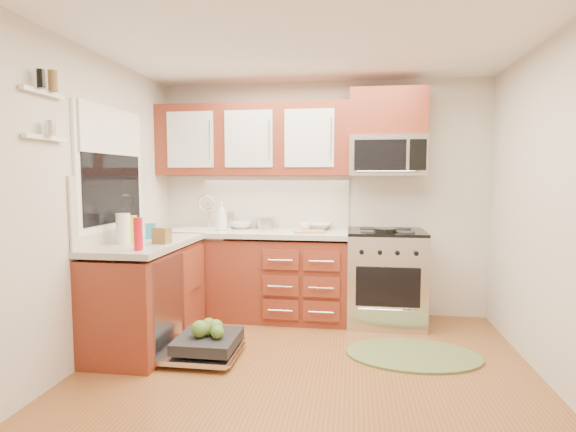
% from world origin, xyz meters
% --- Properties ---
extents(floor, '(3.50, 3.50, 0.00)m').
position_xyz_m(floor, '(0.00, 0.00, 0.00)').
color(floor, brown).
rests_on(floor, ground).
extents(ceiling, '(3.50, 3.50, 0.00)m').
position_xyz_m(ceiling, '(0.00, 0.00, 2.50)').
color(ceiling, white).
rests_on(ceiling, ground).
extents(wall_back, '(3.50, 0.04, 2.50)m').
position_xyz_m(wall_back, '(0.00, 1.75, 1.25)').
color(wall_back, beige).
rests_on(wall_back, ground).
extents(wall_front, '(3.50, 0.04, 2.50)m').
position_xyz_m(wall_front, '(0.00, -1.75, 1.25)').
color(wall_front, beige).
rests_on(wall_front, ground).
extents(wall_left, '(0.04, 3.50, 2.50)m').
position_xyz_m(wall_left, '(-1.75, 0.00, 1.25)').
color(wall_left, beige).
rests_on(wall_left, ground).
extents(wall_right, '(0.04, 3.50, 2.50)m').
position_xyz_m(wall_right, '(1.75, 0.00, 1.25)').
color(wall_right, beige).
rests_on(wall_right, ground).
extents(base_cabinet_back, '(2.05, 0.60, 0.85)m').
position_xyz_m(base_cabinet_back, '(-0.73, 1.45, 0.42)').
color(base_cabinet_back, maroon).
rests_on(base_cabinet_back, ground).
extents(base_cabinet_left, '(0.60, 1.25, 0.85)m').
position_xyz_m(base_cabinet_left, '(-1.45, 0.52, 0.42)').
color(base_cabinet_left, maroon).
rests_on(base_cabinet_left, ground).
extents(countertop_back, '(2.07, 0.64, 0.05)m').
position_xyz_m(countertop_back, '(-0.72, 1.44, 0.90)').
color(countertop_back, '#B9B4A9').
rests_on(countertop_back, base_cabinet_back).
extents(countertop_left, '(0.64, 1.27, 0.05)m').
position_xyz_m(countertop_left, '(-1.44, 0.53, 0.90)').
color(countertop_left, '#B9B4A9').
rests_on(countertop_left, base_cabinet_left).
extents(backsplash_back, '(2.05, 0.02, 0.57)m').
position_xyz_m(backsplash_back, '(-0.73, 1.74, 1.21)').
color(backsplash_back, silver).
rests_on(backsplash_back, ground).
extents(backsplash_left, '(0.02, 1.25, 0.57)m').
position_xyz_m(backsplash_left, '(-1.74, 0.52, 1.21)').
color(backsplash_left, silver).
rests_on(backsplash_left, ground).
extents(upper_cabinets, '(2.05, 0.35, 0.75)m').
position_xyz_m(upper_cabinets, '(-0.73, 1.57, 1.88)').
color(upper_cabinets, maroon).
rests_on(upper_cabinets, ground).
extents(cabinet_over_mw, '(0.76, 0.35, 0.47)m').
position_xyz_m(cabinet_over_mw, '(0.68, 1.57, 2.13)').
color(cabinet_over_mw, maroon).
rests_on(cabinet_over_mw, ground).
extents(range, '(0.76, 0.64, 0.95)m').
position_xyz_m(range, '(0.68, 1.43, 0.47)').
color(range, silver).
rests_on(range, ground).
extents(microwave, '(0.76, 0.38, 0.40)m').
position_xyz_m(microwave, '(0.68, 1.55, 1.70)').
color(microwave, silver).
rests_on(microwave, ground).
extents(sink, '(0.62, 0.50, 0.26)m').
position_xyz_m(sink, '(-1.25, 1.42, 0.80)').
color(sink, white).
rests_on(sink, ground).
extents(dishwasher, '(0.70, 0.60, 0.20)m').
position_xyz_m(dishwasher, '(-0.86, 0.30, 0.10)').
color(dishwasher, silver).
rests_on(dishwasher, ground).
extents(window, '(0.03, 1.05, 1.05)m').
position_xyz_m(window, '(-1.74, 0.50, 1.55)').
color(window, white).
rests_on(window, ground).
extents(window_blind, '(0.02, 0.96, 0.40)m').
position_xyz_m(window_blind, '(-1.71, 0.50, 1.88)').
color(window_blind, white).
rests_on(window_blind, ground).
extents(shelf_upper, '(0.04, 0.40, 0.03)m').
position_xyz_m(shelf_upper, '(-1.72, -0.35, 2.05)').
color(shelf_upper, white).
rests_on(shelf_upper, ground).
extents(shelf_lower, '(0.04, 0.40, 0.03)m').
position_xyz_m(shelf_lower, '(-1.72, -0.35, 1.75)').
color(shelf_lower, white).
rests_on(shelf_lower, ground).
extents(rug, '(1.31, 1.10, 0.02)m').
position_xyz_m(rug, '(0.86, 0.58, 0.01)').
color(rug, olive).
rests_on(rug, ground).
extents(skillet, '(0.23, 0.23, 0.04)m').
position_xyz_m(skillet, '(0.65, 1.26, 0.97)').
color(skillet, black).
rests_on(skillet, range).
extents(stock_pot, '(0.22, 0.22, 0.13)m').
position_xyz_m(stock_pot, '(-0.59, 1.60, 0.99)').
color(stock_pot, silver).
rests_on(stock_pot, countertop_back).
extents(cutting_board, '(0.34, 0.26, 0.02)m').
position_xyz_m(cutting_board, '(-0.09, 1.34, 0.94)').
color(cutting_board, tan).
rests_on(cutting_board, countertop_back).
extents(canister, '(0.12, 0.12, 0.17)m').
position_xyz_m(canister, '(-1.00, 1.64, 1.01)').
color(canister, silver).
rests_on(canister, countertop_back).
extents(paper_towel_roll, '(0.13, 0.13, 0.26)m').
position_xyz_m(paper_towel_roll, '(-1.57, 0.37, 1.05)').
color(paper_towel_roll, white).
rests_on(paper_towel_roll, countertop_left).
extents(mustard_bottle, '(0.10, 0.10, 0.23)m').
position_xyz_m(mustard_bottle, '(-1.52, 0.43, 1.04)').
color(mustard_bottle, yellow).
rests_on(mustard_bottle, countertop_left).
extents(red_bottle, '(0.07, 0.07, 0.25)m').
position_xyz_m(red_bottle, '(-1.28, 0.06, 1.05)').
color(red_bottle, red).
rests_on(red_bottle, countertop_left).
extents(wooden_box, '(0.15, 0.12, 0.14)m').
position_xyz_m(wooden_box, '(-1.25, 0.42, 0.99)').
color(wooden_box, brown).
rests_on(wooden_box, countertop_left).
extents(blue_carton, '(0.10, 0.07, 0.14)m').
position_xyz_m(blue_carton, '(-1.48, 0.69, 1.00)').
color(blue_carton, '#298CC1').
rests_on(blue_carton, countertop_left).
extents(bowl_a, '(0.32, 0.32, 0.07)m').
position_xyz_m(bowl_a, '(-0.03, 1.60, 0.96)').
color(bowl_a, '#999999').
rests_on(bowl_a, countertop_back).
extents(bowl_b, '(0.31, 0.31, 0.08)m').
position_xyz_m(bowl_b, '(-0.86, 1.60, 0.96)').
color(bowl_b, '#999999').
rests_on(bowl_b, countertop_back).
extents(cup, '(0.13, 0.13, 0.09)m').
position_xyz_m(cup, '(-0.15, 1.48, 0.97)').
color(cup, '#999999').
rests_on(cup, countertop_back).
extents(soap_bottle_a, '(0.15, 0.15, 0.30)m').
position_xyz_m(soap_bottle_a, '(-1.00, 1.31, 1.08)').
color(soap_bottle_a, '#999999').
rests_on(soap_bottle_a, countertop_back).
extents(soap_bottle_b, '(0.09, 0.09, 0.18)m').
position_xyz_m(soap_bottle_b, '(-1.62, 0.62, 1.02)').
color(soap_bottle_b, '#999999').
rests_on(soap_bottle_b, countertop_left).
extents(soap_bottle_c, '(0.15, 0.15, 0.18)m').
position_xyz_m(soap_bottle_c, '(-1.56, 0.58, 1.02)').
color(soap_bottle_c, '#999999').
rests_on(soap_bottle_c, countertop_left).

